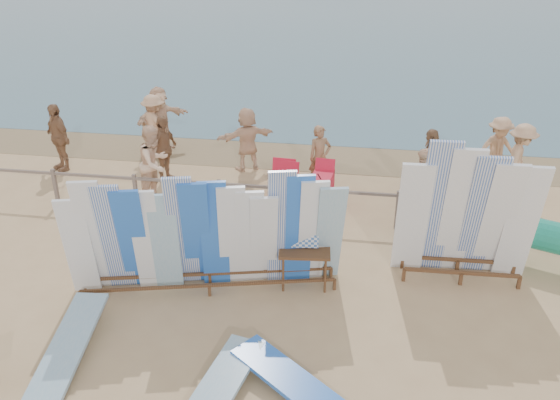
% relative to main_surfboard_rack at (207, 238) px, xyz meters
% --- Properties ---
extents(ground, '(160.00, 160.00, 0.00)m').
position_rel_main_surfboard_rack_xyz_m(ground, '(-0.55, -0.03, -1.10)').
color(ground, tan).
rests_on(ground, ground).
extents(wet_sand_strip, '(40.00, 2.60, 0.01)m').
position_rel_main_surfboard_rack_xyz_m(wet_sand_strip, '(-0.55, 7.17, -1.10)').
color(wet_sand_strip, olive).
rests_on(wet_sand_strip, ground).
extents(fence, '(12.08, 0.08, 0.90)m').
position_rel_main_surfboard_rack_xyz_m(fence, '(-0.55, 2.97, -0.47)').
color(fence, '#746357').
rests_on(fence, ground).
extents(main_surfboard_rack, '(4.92, 1.79, 2.44)m').
position_rel_main_surfboard_rack_xyz_m(main_surfboard_rack, '(0.00, 0.00, 0.00)').
color(main_surfboard_rack, brown).
rests_on(main_surfboard_rack, ground).
extents(side_surfboard_rack, '(2.53, 0.86, 2.88)m').
position_rel_main_surfboard_rack_xyz_m(side_surfboard_rack, '(4.58, 1.12, 0.19)').
color(side_surfboard_rack, brown).
rests_on(side_surfboard_rack, ground).
extents(vendor_table, '(0.99, 0.74, 1.23)m').
position_rel_main_surfboard_rack_xyz_m(vendor_table, '(1.71, 0.44, -0.69)').
color(vendor_table, brown).
rests_on(vendor_table, ground).
extents(flat_board_a, '(0.83, 2.73, 0.39)m').
position_rel_main_surfboard_rack_xyz_m(flat_board_a, '(-1.67, -2.30, -1.10)').
color(flat_board_a, '#7CABC7').
rests_on(flat_board_a, ground).
extents(beach_chair_left, '(0.68, 0.69, 0.89)m').
position_rel_main_surfboard_rack_xyz_m(beach_chair_left, '(0.77, 4.17, -0.84)').
color(beach_chair_left, red).
rests_on(beach_chair_left, ground).
extents(beach_chair_right, '(0.62, 0.64, 0.91)m').
position_rel_main_surfboard_rack_xyz_m(beach_chair_right, '(0.70, 4.23, -0.83)').
color(beach_chair_right, red).
rests_on(beach_chair_right, ground).
extents(stroller, '(0.62, 0.84, 1.10)m').
position_rel_main_surfboard_rack_xyz_m(stroller, '(1.73, 3.81, -0.66)').
color(stroller, red).
rests_on(stroller, ground).
extents(beachgoer_extra_0, '(0.76, 1.27, 1.84)m').
position_rel_main_surfboard_rack_xyz_m(beachgoer_extra_0, '(6.38, 5.20, -0.18)').
color(beachgoer_extra_0, tan).
rests_on(beachgoer_extra_0, ground).
extents(beachgoer_2, '(0.70, 1.01, 1.89)m').
position_rel_main_surfboard_rack_xyz_m(beachgoer_2, '(-2.26, 3.57, -0.16)').
color(beachgoer_2, beige).
rests_on(beachgoer_2, ground).
extents(beachgoer_9, '(1.21, 0.83, 1.73)m').
position_rel_main_surfboard_rack_xyz_m(beachgoer_9, '(6.01, 6.03, -0.24)').
color(beachgoer_9, tan).
rests_on(beachgoer_9, ground).
extents(beachgoer_8, '(0.41, 0.82, 1.66)m').
position_rel_main_surfboard_rack_xyz_m(beachgoer_8, '(3.98, 3.57, -0.27)').
color(beachgoer_8, beige).
rests_on(beachgoer_8, ground).
extents(beachgoer_5, '(1.63, 1.31, 1.73)m').
position_rel_main_surfboard_rack_xyz_m(beachgoer_5, '(-0.49, 5.83, -0.23)').
color(beachgoer_5, beige).
rests_on(beachgoer_5, ground).
extents(beachgoer_3, '(1.23, 1.00, 1.78)m').
position_rel_main_surfboard_rack_xyz_m(beachgoer_3, '(-3.32, 6.48, -0.21)').
color(beachgoer_3, tan).
rests_on(beachgoer_3, ground).
extents(beachgoer_10, '(0.58, 1.11, 1.82)m').
position_rel_main_surfboard_rack_xyz_m(beachgoer_10, '(4.19, 4.56, -0.19)').
color(beachgoer_10, '#8C6042').
rests_on(beachgoer_10, ground).
extents(beachgoer_4, '(0.72, 1.13, 1.78)m').
position_rel_main_surfboard_rack_xyz_m(beachgoer_4, '(-2.42, 4.66, -0.21)').
color(beachgoer_4, '#8C6042').
rests_on(beachgoer_4, ground).
extents(beachgoer_11, '(1.45, 1.77, 1.89)m').
position_rel_main_surfboard_rack_xyz_m(beachgoer_11, '(-3.30, 6.94, -0.16)').
color(beachgoer_11, beige).
rests_on(beachgoer_11, ground).
extents(beachgoer_extra_1, '(1.15, 1.00, 1.84)m').
position_rel_main_surfboard_rack_xyz_m(beachgoer_extra_1, '(-5.49, 5.04, -0.18)').
color(beachgoer_extra_1, '#8C6042').
rests_on(beachgoer_extra_1, ground).
extents(beachgoer_7, '(0.68, 0.58, 1.63)m').
position_rel_main_surfboard_rack_xyz_m(beachgoer_7, '(1.55, 4.92, -0.28)').
color(beachgoer_7, '#8C6042').
rests_on(beachgoer_7, ground).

